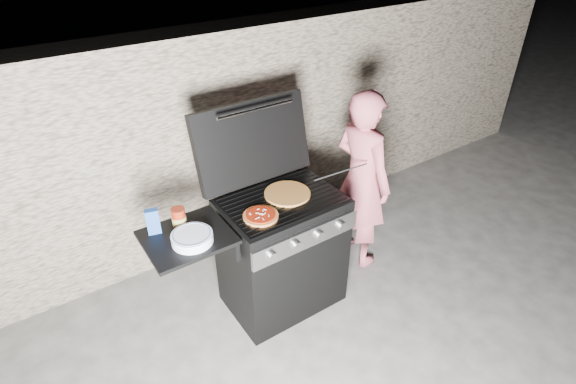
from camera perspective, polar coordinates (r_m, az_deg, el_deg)
ground at (r=3.55m, az=-0.69°, el=-13.25°), size 50.00×50.00×0.00m
stone_wall at (r=3.77m, az=-9.65°, el=6.34°), size 8.00×0.35×1.80m
gas_grill at (r=3.14m, az=-4.61°, el=-9.29°), size 1.34×0.79×0.91m
pizza_topped at (r=2.79m, az=-3.49°, el=-2.97°), size 0.29×0.29×0.02m
pizza_plain at (r=3.00m, az=-0.09°, el=-0.21°), size 0.40×0.40×0.02m
sauce_jar at (r=2.77m, az=-13.69°, el=-3.18°), size 0.09×0.09×0.13m
blue_carton at (r=2.75m, az=-16.77°, el=-3.60°), size 0.08×0.06×0.16m
plate_stack at (r=2.66m, az=-12.08°, el=-5.73°), size 0.32×0.32×0.06m
person at (r=3.53m, az=9.31°, el=1.45°), size 0.38×0.56×1.48m
tongs at (r=3.19m, az=6.71°, el=2.47°), size 0.38×0.13×0.08m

